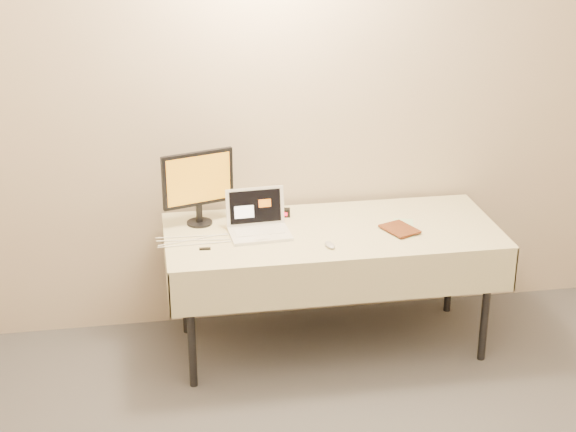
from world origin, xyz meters
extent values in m
cube|color=beige|center=(0.00, 2.50, 1.35)|extent=(4.00, 0.10, 2.70)
cylinder|color=black|center=(-0.82, 1.75, 0.34)|extent=(0.04, 0.04, 0.69)
cylinder|color=black|center=(0.82, 1.75, 0.34)|extent=(0.04, 0.04, 0.69)
cylinder|color=black|center=(-0.82, 2.34, 0.34)|extent=(0.04, 0.04, 0.69)
cylinder|color=black|center=(0.82, 2.34, 0.34)|extent=(0.04, 0.04, 0.69)
cube|color=gray|center=(0.00, 2.04, 0.71)|extent=(1.80, 0.75, 0.04)
cube|color=beige|center=(0.00, 2.04, 0.73)|extent=(1.86, 0.81, 0.01)
cube|color=beige|center=(0.00, 1.64, 0.60)|extent=(1.86, 0.01, 0.25)
cube|color=beige|center=(0.00, 2.45, 0.60)|extent=(1.86, 0.01, 0.25)
cube|color=beige|center=(-0.93, 2.04, 0.60)|extent=(0.01, 0.81, 0.25)
cube|color=beige|center=(0.93, 2.04, 0.60)|extent=(0.01, 0.81, 0.25)
cube|color=white|center=(-0.41, 2.03, 0.75)|extent=(0.34, 0.25, 0.02)
cube|color=white|center=(-0.42, 2.16, 0.86)|extent=(0.33, 0.07, 0.21)
cube|color=black|center=(-0.42, 2.16, 0.86)|extent=(0.29, 0.05, 0.18)
cylinder|color=black|center=(-0.72, 2.25, 0.74)|extent=(0.18, 0.18, 0.01)
cube|color=black|center=(-0.72, 2.25, 0.80)|extent=(0.04, 0.03, 0.10)
cube|color=black|center=(-0.72, 2.25, 1.01)|extent=(0.40, 0.15, 0.31)
cube|color=orange|center=(-0.72, 2.25, 1.01)|extent=(0.36, 0.11, 0.27)
imported|color=#93421A|center=(0.30, 1.93, 0.84)|extent=(0.15, 0.07, 0.20)
cube|color=black|center=(-0.25, 2.29, 0.76)|extent=(0.12, 0.06, 0.05)
cube|color=#FF0C22|center=(-0.26, 2.26, 0.76)|extent=(0.08, 0.01, 0.02)
ellipsoid|color=#B7B7BA|center=(-0.06, 1.82, 0.75)|extent=(0.06, 0.10, 0.02)
cube|color=#B8DCAF|center=(0.40, 2.00, 0.74)|extent=(0.18, 0.30, 0.00)
cube|color=black|center=(-0.72, 1.89, 0.74)|extent=(0.06, 0.02, 0.01)
camera|label=1|loc=(-0.99, -2.37, 2.67)|focal=55.00mm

